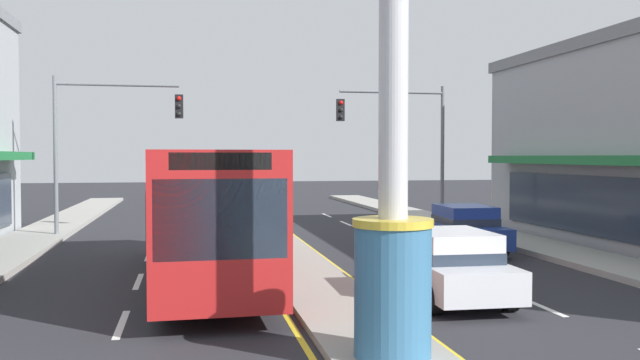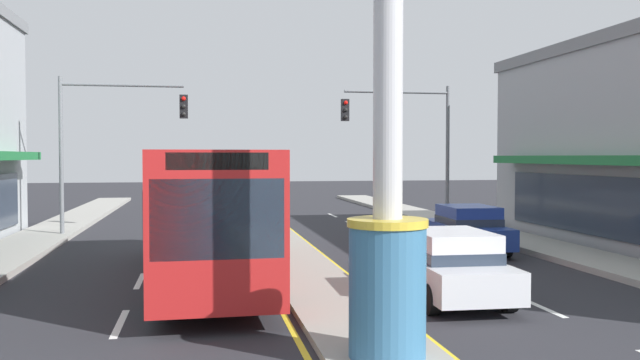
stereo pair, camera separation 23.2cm
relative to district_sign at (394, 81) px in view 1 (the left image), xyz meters
name	(u,v)px [view 1 (the left image)]	position (x,y,z in m)	size (l,w,h in m)	color
median_strip	(282,250)	(0.00, 12.15, -4.20)	(1.89, 52.00, 0.14)	gray
sidewalk_right	(556,251)	(8.65, 10.15, -4.18)	(2.21, 60.00, 0.18)	#9E9B93
lane_markings	(288,258)	(0.00, 10.79, -4.26)	(8.63, 52.00, 0.01)	silver
district_sign	(394,81)	(0.00, 0.00, 0.00)	(6.01, 1.22, 8.07)	#33668C
traffic_light_left_side	(103,128)	(-6.18, 17.41, -0.02)	(4.86, 0.46, 6.20)	slate
traffic_light_right_side	(404,131)	(6.18, 18.21, -0.02)	(4.86, 0.46, 6.20)	slate
bus_near_right_lane	(205,207)	(-2.59, 7.56, -2.40)	(2.81, 11.26, 3.26)	#B21E1E
sedan_near_left_lane	(449,264)	(2.59, 4.20, -3.48)	(1.92, 4.34, 1.53)	silver
sedan_mid_left_lane	(463,228)	(5.89, 11.13, -3.48)	(1.97, 4.37, 1.53)	navy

